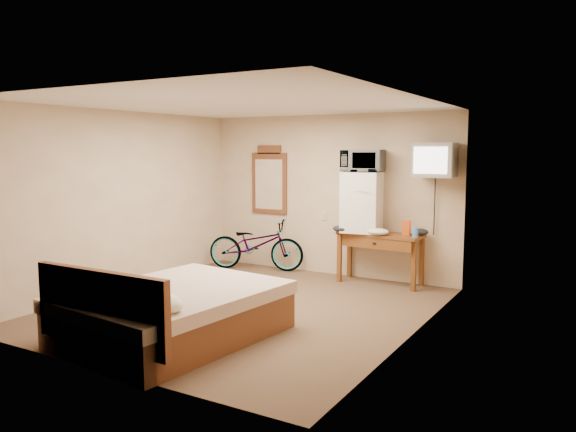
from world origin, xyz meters
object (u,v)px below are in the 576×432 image
object	(u,v)px
desk	(379,243)
bicycle	(256,244)
mini_fridge	(362,202)
crt_television	(435,160)
wall_mirror	(269,181)
microwave	(363,161)
blue_cup	(415,232)
bed	(170,312)

from	to	relation	value
desk	bicycle	distance (m)	2.12
mini_fridge	crt_television	distance (m)	1.23
mini_fridge	wall_mirror	distance (m)	1.79
microwave	blue_cup	world-z (taller)	microwave
desk	crt_television	xyz separation A→B (m)	(0.77, 0.02, 1.20)
microwave	blue_cup	xyz separation A→B (m)	(0.85, -0.12, -0.98)
bed	crt_television	bearing A→B (deg)	62.52
desk	mini_fridge	xyz separation A→B (m)	(-0.29, 0.03, 0.57)
blue_cup	crt_television	xyz separation A→B (m)	(0.22, 0.10, 1.00)
crt_television	bicycle	distance (m)	3.20
desk	blue_cup	world-z (taller)	blue_cup
mini_fridge	wall_mirror	size ratio (longest dim) A/B	0.79
desk	mini_fridge	size ratio (longest dim) A/B	1.43
wall_mirror	bed	size ratio (longest dim) A/B	0.49
mini_fridge	wall_mirror	bearing A→B (deg)	172.39
microwave	bicycle	distance (m)	2.28
bicycle	microwave	bearing A→B (deg)	-104.04
desk	blue_cup	distance (m)	0.60
microwave	bed	size ratio (longest dim) A/B	0.26
blue_cup	bicycle	bearing A→B (deg)	179.36
bicycle	bed	bearing A→B (deg)	-178.19
bicycle	bed	size ratio (longest dim) A/B	0.69
mini_fridge	wall_mirror	xyz separation A→B (m)	(-1.76, 0.23, 0.26)
microwave	blue_cup	distance (m)	1.30
desk	bicycle	size ratio (longest dim) A/B	0.79
microwave	bed	distance (m)	3.79
blue_cup	crt_television	bearing A→B (deg)	24.97
crt_television	desk	bearing A→B (deg)	-178.71
bicycle	bed	distance (m)	3.50
desk	microwave	world-z (taller)	microwave
crt_television	mini_fridge	bearing A→B (deg)	179.07
microwave	blue_cup	size ratio (longest dim) A/B	4.39
microwave	bed	xyz separation A→B (m)	(-0.70, -3.41, -1.51)
microwave	bicycle	bearing A→B (deg)	174.35
microwave	bicycle	size ratio (longest dim) A/B	0.37
mini_fridge	microwave	world-z (taller)	microwave
bicycle	blue_cup	bearing A→B (deg)	-107.47
mini_fridge	microwave	xyz separation A→B (m)	(0.00, 0.00, 0.61)
desk	microwave	size ratio (longest dim) A/B	2.14
microwave	wall_mirror	bearing A→B (deg)	163.96
microwave	crt_television	world-z (taller)	crt_television
mini_fridge	microwave	distance (m)	0.61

